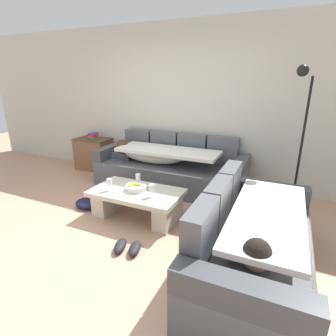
% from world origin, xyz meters
% --- Properties ---
extents(ground_plane, '(14.00, 14.00, 0.00)m').
position_xyz_m(ground_plane, '(0.00, 0.00, 0.00)').
color(ground_plane, tan).
extents(back_wall, '(9.00, 0.10, 2.70)m').
position_xyz_m(back_wall, '(0.00, 2.15, 1.35)').
color(back_wall, beige).
rests_on(back_wall, ground_plane).
extents(couch_along_wall, '(2.52, 0.92, 0.88)m').
position_xyz_m(couch_along_wall, '(0.19, 1.63, 0.33)').
color(couch_along_wall, '#51555C').
rests_on(couch_along_wall, ground_plane).
extents(couch_near_window, '(0.92, 1.95, 0.88)m').
position_xyz_m(couch_near_window, '(1.84, -0.07, 0.34)').
color(couch_near_window, '#51555C').
rests_on(couch_near_window, ground_plane).
extents(coffee_table, '(1.20, 0.68, 0.38)m').
position_xyz_m(coffee_table, '(0.27, 0.47, 0.24)').
color(coffee_table, beige).
rests_on(coffee_table, ground_plane).
extents(fruit_bowl, '(0.28, 0.28, 0.10)m').
position_xyz_m(fruit_bowl, '(0.25, 0.48, 0.42)').
color(fruit_bowl, silver).
rests_on(fruit_bowl, coffee_table).
extents(wine_glass_near_left, '(0.07, 0.07, 0.17)m').
position_xyz_m(wine_glass_near_left, '(-0.06, 0.32, 0.50)').
color(wine_glass_near_left, silver).
rests_on(wine_glass_near_left, coffee_table).
extents(wine_glass_near_right, '(0.07, 0.07, 0.17)m').
position_xyz_m(wine_glass_near_right, '(0.54, 0.38, 0.50)').
color(wine_glass_near_right, silver).
rests_on(wine_glass_near_right, coffee_table).
extents(wine_glass_far_back, '(0.07, 0.07, 0.17)m').
position_xyz_m(wine_glass_far_back, '(0.19, 0.64, 0.50)').
color(wine_glass_far_back, silver).
rests_on(wine_glass_far_back, coffee_table).
extents(side_cabinet, '(0.72, 0.44, 0.64)m').
position_xyz_m(side_cabinet, '(-1.59, 1.85, 0.32)').
color(side_cabinet, brown).
rests_on(side_cabinet, ground_plane).
extents(book_stack_on_cabinet, '(0.17, 0.24, 0.11)m').
position_xyz_m(book_stack_on_cabinet, '(-1.57, 1.86, 0.70)').
color(book_stack_on_cabinet, '#338C59').
rests_on(book_stack_on_cabinet, side_cabinet).
extents(floor_lamp, '(0.33, 0.31, 1.95)m').
position_xyz_m(floor_lamp, '(2.12, 1.46, 1.12)').
color(floor_lamp, black).
rests_on(floor_lamp, ground_plane).
extents(pair_of_shoes, '(0.36, 0.32, 0.09)m').
position_xyz_m(pair_of_shoes, '(0.56, -0.25, 0.04)').
color(pair_of_shoes, black).
rests_on(pair_of_shoes, ground_plane).
extents(crumpled_garment, '(0.43, 0.36, 0.12)m').
position_xyz_m(crumpled_garment, '(-0.53, 0.41, 0.06)').
color(crumpled_garment, '#191933').
rests_on(crumpled_garment, ground_plane).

